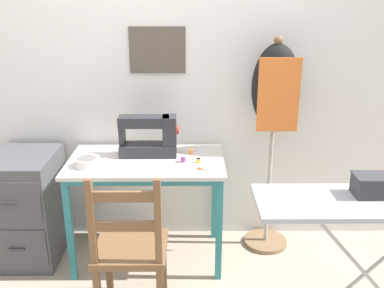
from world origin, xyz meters
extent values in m
plane|color=tan|center=(0.00, 0.00, 0.00)|extent=(14.00, 14.00, 0.00)
cube|color=silver|center=(0.00, 0.65, 1.27)|extent=(10.00, 0.05, 2.55)
cube|color=brown|center=(0.07, 0.62, 1.42)|extent=(0.38, 0.02, 0.31)
cube|color=silver|center=(0.00, 0.29, 0.73)|extent=(1.03, 0.59, 0.02)
cube|color=teal|center=(0.00, 0.04, 0.70)|extent=(0.95, 0.03, 0.04)
cube|color=teal|center=(-0.47, 0.04, 0.36)|extent=(0.04, 0.04, 0.72)
cube|color=teal|center=(0.47, 0.04, 0.36)|extent=(0.04, 0.04, 0.72)
cube|color=teal|center=(-0.47, 0.55, 0.36)|extent=(0.04, 0.04, 0.72)
cube|color=teal|center=(0.47, 0.55, 0.36)|extent=(0.04, 0.04, 0.72)
cube|color=#28282D|center=(0.01, 0.38, 0.79)|extent=(0.38, 0.15, 0.08)
cube|color=#28282D|center=(0.16, 0.38, 0.92)|extent=(0.09, 0.13, 0.19)
cube|color=#28282D|center=(-0.01, 0.38, 0.98)|extent=(0.34, 0.12, 0.07)
cube|color=#28282D|center=(-0.16, 0.38, 0.89)|extent=(0.04, 0.08, 0.12)
cylinder|color=#B22D2D|center=(0.21, 0.38, 0.92)|extent=(0.02, 0.06, 0.06)
cylinder|color=#99999E|center=(0.16, 0.38, 1.03)|extent=(0.01, 0.01, 0.02)
cylinder|color=silver|center=(-0.36, 0.19, 0.77)|extent=(0.16, 0.16, 0.05)
cylinder|color=gray|center=(-0.36, 0.19, 0.80)|extent=(0.13, 0.13, 0.01)
cube|color=silver|center=(0.40, 0.10, 0.75)|extent=(0.09, 0.05, 0.00)
cube|color=silver|center=(0.40, 0.09, 0.75)|extent=(0.08, 0.07, 0.00)
torus|color=#DB511E|center=(0.35, 0.13, 0.75)|extent=(0.03, 0.03, 0.01)
torus|color=#DB511E|center=(0.35, 0.14, 0.75)|extent=(0.03, 0.03, 0.01)
cylinder|color=purple|center=(0.25, 0.25, 0.77)|extent=(0.03, 0.03, 0.04)
cylinder|color=beige|center=(0.25, 0.25, 0.79)|extent=(0.04, 0.04, 0.00)
cylinder|color=beige|center=(0.25, 0.25, 0.75)|extent=(0.04, 0.04, 0.00)
cylinder|color=orange|center=(0.30, 0.39, 0.77)|extent=(0.02, 0.02, 0.04)
cylinder|color=beige|center=(0.30, 0.39, 0.79)|extent=(0.03, 0.03, 0.00)
cylinder|color=beige|center=(0.30, 0.39, 0.75)|extent=(0.03, 0.03, 0.00)
cylinder|color=yellow|center=(0.35, 0.24, 0.76)|extent=(0.03, 0.03, 0.03)
cylinder|color=beige|center=(0.35, 0.24, 0.77)|extent=(0.04, 0.04, 0.00)
cylinder|color=beige|center=(0.35, 0.24, 0.75)|extent=(0.04, 0.04, 0.00)
cube|color=brown|center=(-0.04, -0.26, 0.43)|extent=(0.40, 0.38, 0.04)
cube|color=brown|center=(-0.21, -0.10, 0.20)|extent=(0.04, 0.04, 0.41)
cube|color=brown|center=(0.13, -0.10, 0.20)|extent=(0.04, 0.04, 0.41)
cube|color=brown|center=(-0.21, -0.42, 0.69)|extent=(0.04, 0.04, 0.48)
cube|color=brown|center=(0.13, -0.42, 0.69)|extent=(0.04, 0.04, 0.48)
cube|color=brown|center=(-0.04, -0.42, 0.83)|extent=(0.34, 0.02, 0.06)
cube|color=brown|center=(-0.04, -0.42, 0.66)|extent=(0.34, 0.02, 0.06)
cube|color=#4C4C51|center=(-0.84, 0.33, 0.38)|extent=(0.42, 0.52, 0.76)
cube|color=#46464B|center=(-0.84, 0.07, 0.55)|extent=(0.39, 0.01, 0.27)
cube|color=#333338|center=(-0.84, 0.06, 0.55)|extent=(0.10, 0.01, 0.02)
cube|color=#46464B|center=(-0.84, 0.07, 0.21)|extent=(0.39, 0.01, 0.27)
cube|color=#333338|center=(-0.84, 0.06, 0.21)|extent=(0.10, 0.01, 0.02)
cylinder|color=#846647|center=(0.86, 0.46, 0.01)|extent=(0.32, 0.32, 0.03)
cylinder|color=#ADA89E|center=(0.86, 0.46, 0.51)|extent=(0.03, 0.03, 0.97)
ellipsoid|color=black|center=(0.86, 0.46, 1.20)|extent=(0.32, 0.23, 0.57)
sphere|color=brown|center=(0.86, 0.46, 1.50)|extent=(0.06, 0.06, 0.06)
cube|color=orange|center=(0.86, 0.34, 1.17)|extent=(0.27, 0.01, 0.48)
cube|color=#ADB2B7|center=(1.20, -0.47, 0.82)|extent=(1.18, 0.38, 0.02)
cylinder|color=#B7B7BC|center=(1.20, -0.47, 0.41)|extent=(0.73, 0.02, 0.82)
cylinder|color=#B7B7BC|center=(1.20, -0.47, 0.41)|extent=(0.73, 0.02, 0.82)
cube|color=#333338|center=(1.19, -0.42, 0.89)|extent=(0.18, 0.13, 0.10)
cube|color=#38383D|center=(1.19, -0.42, 0.94)|extent=(0.19, 0.13, 0.01)
camera|label=1|loc=(0.29, -2.34, 1.79)|focal=40.00mm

